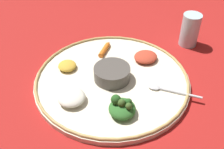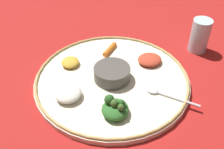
# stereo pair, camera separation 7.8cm
# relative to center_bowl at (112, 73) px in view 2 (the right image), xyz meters

# --- Properties ---
(ground_plane) EXTENTS (2.40, 2.40, 0.00)m
(ground_plane) POSITION_rel_center_bowl_xyz_m (0.00, 0.00, -0.04)
(ground_plane) COLOR maroon
(platter) EXTENTS (0.45, 0.45, 0.02)m
(platter) POSITION_rel_center_bowl_xyz_m (0.00, 0.00, -0.03)
(platter) COLOR beige
(platter) RESTS_ON ground_plane
(platter_rim) EXTENTS (0.44, 0.44, 0.01)m
(platter_rim) POSITION_rel_center_bowl_xyz_m (0.00, 0.00, -0.02)
(platter_rim) COLOR tan
(platter_rim) RESTS_ON platter
(center_bowl) EXTENTS (0.10, 0.10, 0.04)m
(center_bowl) POSITION_rel_center_bowl_xyz_m (0.00, 0.00, 0.00)
(center_bowl) COLOR #4C4742
(center_bowl) RESTS_ON platter
(spoon) EXTENTS (0.05, 0.15, 0.01)m
(spoon) POSITION_rel_center_bowl_xyz_m (-0.03, -0.15, -0.02)
(spoon) COLOR silver
(spoon) RESTS_ON platter
(greens_pile) EXTENTS (0.08, 0.08, 0.05)m
(greens_pile) POSITION_rel_center_bowl_xyz_m (-0.13, -0.04, -0.00)
(greens_pile) COLOR #2D6628
(greens_pile) RESTS_ON platter
(carrot_near_spoon) EXTENTS (0.08, 0.03, 0.02)m
(carrot_near_spoon) POSITION_rel_center_bowl_xyz_m (0.13, 0.04, -0.01)
(carrot_near_spoon) COLOR orange
(carrot_near_spoon) RESTS_ON platter
(mound_lentil_yellow) EXTENTS (0.07, 0.07, 0.02)m
(mound_lentil_yellow) POSITION_rel_center_bowl_xyz_m (0.03, 0.14, -0.01)
(mound_lentil_yellow) COLOR gold
(mound_lentil_yellow) RESTS_ON platter
(mound_berbere_red) EXTENTS (0.10, 0.10, 0.02)m
(mound_berbere_red) POSITION_rel_center_bowl_xyz_m (0.10, -0.09, -0.01)
(mound_berbere_red) COLOR #B73D28
(mound_berbere_red) RESTS_ON platter
(mound_rice_white) EXTENTS (0.10, 0.10, 0.03)m
(mound_rice_white) POSITION_rel_center_bowl_xyz_m (-0.10, 0.09, -0.01)
(mound_rice_white) COLOR silver
(mound_rice_white) RESTS_ON platter
(drinking_glass) EXTENTS (0.06, 0.06, 0.11)m
(drinking_glass) POSITION_rel_center_bowl_xyz_m (0.24, -0.23, 0.01)
(drinking_glass) COLOR silver
(drinking_glass) RESTS_ON ground_plane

